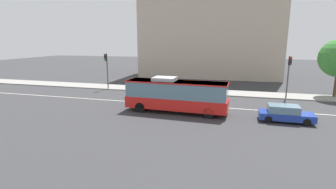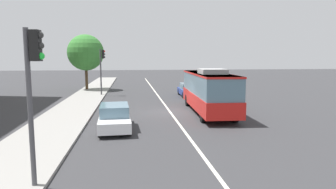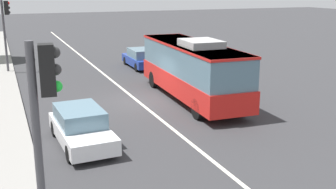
% 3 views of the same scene
% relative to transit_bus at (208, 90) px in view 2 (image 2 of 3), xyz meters
% --- Properties ---
extents(ground_plane, '(160.00, 160.00, 0.00)m').
position_rel_transit_bus_xyz_m(ground_plane, '(0.79, 2.90, -1.81)').
color(ground_plane, '#333335').
extents(sidewalk_kerb, '(80.00, 3.65, 0.14)m').
position_rel_transit_bus_xyz_m(sidewalk_kerb, '(0.79, 10.64, -1.74)').
color(sidewalk_kerb, gray).
rests_on(sidewalk_kerb, ground_plane).
extents(lane_centre_line, '(76.00, 0.16, 0.01)m').
position_rel_transit_bus_xyz_m(lane_centre_line, '(0.79, 2.90, -1.80)').
color(lane_centre_line, silver).
rests_on(lane_centre_line, ground_plane).
extents(transit_bus, '(10.09, 2.91, 3.46)m').
position_rel_transit_bus_xyz_m(transit_bus, '(0.00, 0.00, 0.00)').
color(transit_bus, red).
rests_on(transit_bus, ground_plane).
extents(sedan_blue, '(4.51, 1.85, 1.46)m').
position_rel_transit_bus_xyz_m(sedan_blue, '(9.91, -0.40, -1.09)').
color(sedan_blue, '#1E3899').
rests_on(sedan_blue, ground_plane).
extents(sedan_white, '(4.58, 2.01, 1.46)m').
position_rel_transit_bus_xyz_m(sedan_white, '(-4.46, 6.97, -1.09)').
color(sedan_white, white).
rests_on(sedan_white, ground_plane).
extents(traffic_light_near_corner, '(0.34, 0.62, 5.20)m').
position_rel_transit_bus_xyz_m(traffic_light_near_corner, '(-12.42, 9.02, 1.75)').
color(traffic_light_near_corner, '#47474C').
rests_on(traffic_light_near_corner, ground_plane).
extents(traffic_light_mid_block, '(0.34, 0.62, 5.20)m').
position_rel_transit_bus_xyz_m(traffic_light_mid_block, '(11.60, 9.09, 1.75)').
color(traffic_light_mid_block, '#47474C').
rests_on(traffic_light_mid_block, ground_plane).
extents(street_tree_kerbside_left, '(4.67, 4.67, 7.26)m').
position_rel_transit_bus_xyz_m(street_tree_kerbside_left, '(17.55, 11.67, 3.10)').
color(street_tree_kerbside_left, '#4C3823').
rests_on(street_tree_kerbside_left, ground_plane).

